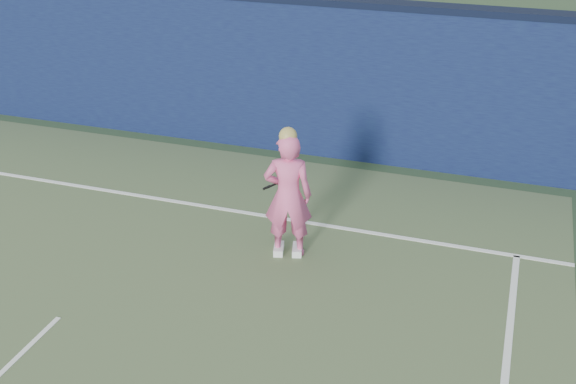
% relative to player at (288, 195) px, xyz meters
% --- Properties ---
extents(ground, '(80.00, 80.00, 0.00)m').
position_rel_player_xyz_m(ground, '(-1.99, -3.16, -0.84)').
color(ground, '#283E26').
rests_on(ground, ground).
extents(backstop_wall, '(24.00, 0.40, 2.50)m').
position_rel_player_xyz_m(backstop_wall, '(-1.99, 3.34, 0.41)').
color(backstop_wall, '#0C1138').
rests_on(backstop_wall, ground).
extents(player, '(0.69, 0.54, 1.74)m').
position_rel_player_xyz_m(player, '(0.00, 0.00, 0.00)').
color(player, '#E45891').
rests_on(player, ground).
extents(racket, '(0.42, 0.36, 0.28)m').
position_rel_player_xyz_m(racket, '(-0.15, 0.47, -0.01)').
color(racket, black).
rests_on(racket, ground).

